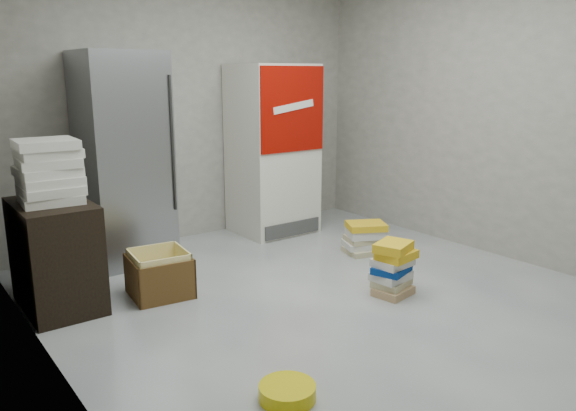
# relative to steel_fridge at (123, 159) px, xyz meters

# --- Properties ---
(ground) EXTENTS (5.00, 5.00, 0.00)m
(ground) POSITION_rel_steel_fridge_xyz_m (0.90, -2.13, -0.95)
(ground) COLOR #B7B7B2
(ground) RESTS_ON ground
(room_shell) EXTENTS (4.04, 5.04, 2.82)m
(room_shell) POSITION_rel_steel_fridge_xyz_m (0.90, -2.13, 0.85)
(room_shell) COLOR #A7A097
(room_shell) RESTS_ON ground
(steel_fridge) EXTENTS (0.70, 0.72, 1.90)m
(steel_fridge) POSITION_rel_steel_fridge_xyz_m (0.00, 0.00, 0.00)
(steel_fridge) COLOR #9A9CA1
(steel_fridge) RESTS_ON ground
(coke_cooler) EXTENTS (0.80, 0.73, 1.80)m
(coke_cooler) POSITION_rel_steel_fridge_xyz_m (1.65, -0.01, -0.05)
(coke_cooler) COLOR silver
(coke_cooler) RESTS_ON ground
(wood_shelf) EXTENTS (0.50, 0.80, 0.80)m
(wood_shelf) POSITION_rel_steel_fridge_xyz_m (-0.83, -0.73, -0.55)
(wood_shelf) COLOR black
(wood_shelf) RESTS_ON ground
(supply_box_stack) EXTENTS (0.44, 0.44, 0.45)m
(supply_box_stack) POSITION_rel_steel_fridge_xyz_m (-0.82, -0.73, 0.08)
(supply_box_stack) COLOR white
(supply_box_stack) RESTS_ON wood_shelf
(phonebook_stack_main) EXTENTS (0.37, 0.33, 0.43)m
(phonebook_stack_main) POSITION_rel_steel_fridge_xyz_m (1.34, -2.07, -0.73)
(phonebook_stack_main) COLOR tan
(phonebook_stack_main) RESTS_ON ground
(phonebook_stack_side) EXTENTS (0.46, 0.44, 0.30)m
(phonebook_stack_side) POSITION_rel_steel_fridge_xyz_m (1.91, -1.18, -0.80)
(phonebook_stack_side) COLOR tan
(phonebook_stack_side) RESTS_ON ground
(cardboard_box) EXTENTS (0.50, 0.50, 0.36)m
(cardboard_box) POSITION_rel_steel_fridge_xyz_m (-0.14, -0.98, -0.80)
(cardboard_box) COLOR gold
(cardboard_box) RESTS_ON ground
(bucket_lid) EXTENTS (0.31, 0.31, 0.08)m
(bucket_lid) POSITION_rel_steel_fridge_xyz_m (-0.20, -2.75, -0.91)
(bucket_lid) COLOR #D6C40C
(bucket_lid) RESTS_ON ground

